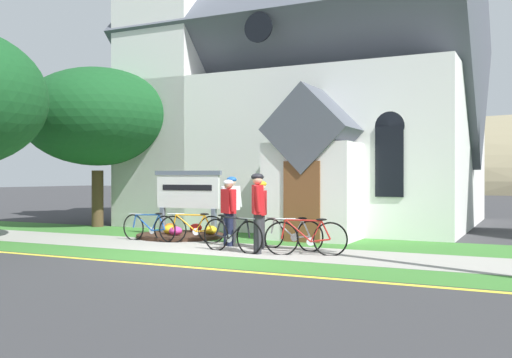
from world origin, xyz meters
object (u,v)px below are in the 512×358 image
(bicycle_black, at_px, (232,235))
(yard_deciduous_tree, at_px, (97,117))
(church_sign, at_px, (188,192))
(bicycle_white, at_px, (290,234))
(cyclist_in_red_jersey, at_px, (261,210))
(cyclist_in_blue_jersey, at_px, (232,204))
(bicycle_yellow, at_px, (149,227))
(cyclist_in_orange_jersey, at_px, (257,206))
(cyclist_in_white_jersey, at_px, (228,208))
(bicycle_green, at_px, (306,238))
(bicycle_silver, at_px, (192,228))

(bicycle_black, distance_m, yard_deciduous_tree, 8.83)
(church_sign, distance_m, bicycle_white, 4.17)
(church_sign, relative_size, cyclist_in_red_jersey, 1.33)
(cyclist_in_blue_jersey, bearing_deg, cyclist_in_red_jersey, -32.12)
(bicycle_yellow, relative_size, cyclist_in_orange_jersey, 1.00)
(church_sign, distance_m, cyclist_in_white_jersey, 2.68)
(bicycle_white, xyz_separation_m, cyclist_in_blue_jersey, (-1.88, 0.62, 0.63))
(church_sign, relative_size, bicycle_green, 1.25)
(bicycle_silver, bearing_deg, bicycle_green, -15.36)
(bicycle_green, relative_size, cyclist_in_blue_jersey, 1.01)
(bicycle_green, relative_size, yard_deciduous_tree, 0.32)
(bicycle_white, bearing_deg, cyclist_in_white_jersey, -178.76)
(bicycle_yellow, distance_m, yard_deciduous_tree, 6.11)
(bicycle_silver, distance_m, bicycle_green, 3.60)
(cyclist_in_blue_jersey, bearing_deg, church_sign, 154.83)
(bicycle_silver, xyz_separation_m, cyclist_in_red_jersey, (2.09, -0.31, 0.55))
(cyclist_in_white_jersey, distance_m, cyclist_in_blue_jersey, 0.71)
(bicycle_white, height_order, bicycle_silver, bicycle_white)
(bicycle_black, height_order, bicycle_silver, bicycle_black)
(cyclist_in_orange_jersey, xyz_separation_m, yard_deciduous_tree, (-7.86, 3.83, 2.65))
(bicycle_black, xyz_separation_m, cyclist_in_orange_jersey, (0.63, 0.01, 0.66))
(bicycle_white, xyz_separation_m, bicycle_silver, (-2.78, 0.18, -0.00))
(bicycle_yellow, relative_size, yard_deciduous_tree, 0.33)
(bicycle_yellow, relative_size, cyclist_in_red_jersey, 1.11)
(bicycle_silver, bearing_deg, bicycle_black, -33.12)
(bicycle_black, height_order, bicycle_green, bicycle_black)
(bicycle_black, distance_m, bicycle_silver, 2.12)
(bicycle_white, xyz_separation_m, cyclist_in_white_jersey, (-1.62, -0.04, 0.57))
(bicycle_green, bearing_deg, cyclist_in_orange_jersey, -169.46)
(cyclist_in_red_jersey, xyz_separation_m, yard_deciduous_tree, (-7.55, 2.98, 2.78))
(cyclist_in_blue_jersey, bearing_deg, bicycle_silver, -153.84)
(cyclist_in_blue_jersey, bearing_deg, bicycle_green, -28.51)
(cyclist_in_white_jersey, height_order, cyclist_in_red_jersey, cyclist_in_white_jersey)
(bicycle_white, bearing_deg, bicycle_black, -135.69)
(bicycle_silver, bearing_deg, cyclist_in_orange_jersey, -25.59)
(cyclist_in_white_jersey, bearing_deg, bicycle_white, 1.24)
(church_sign, distance_m, cyclist_in_orange_jersey, 4.22)
(bicycle_green, bearing_deg, bicycle_black, -173.09)
(cyclist_in_orange_jersey, bearing_deg, bicycle_black, -179.35)
(cyclist_in_red_jersey, bearing_deg, bicycle_white, 10.76)
(cyclist_in_orange_jersey, distance_m, yard_deciduous_tree, 9.14)
(cyclist_in_blue_jersey, height_order, cyclist_in_red_jersey, cyclist_in_blue_jersey)
(church_sign, bearing_deg, bicycle_silver, -53.13)
(bicycle_silver, distance_m, yard_deciduous_tree, 6.93)
(church_sign, relative_size, cyclist_in_blue_jersey, 1.25)
(bicycle_yellow, xyz_separation_m, cyclist_in_blue_jersey, (2.12, 0.63, 0.63))
(church_sign, bearing_deg, cyclist_in_red_jersey, -27.96)
(church_sign, distance_m, yard_deciduous_tree, 5.26)
(cyclist_in_red_jersey, bearing_deg, bicycle_green, -25.17)
(bicycle_black, height_order, cyclist_in_red_jersey, cyclist_in_red_jersey)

